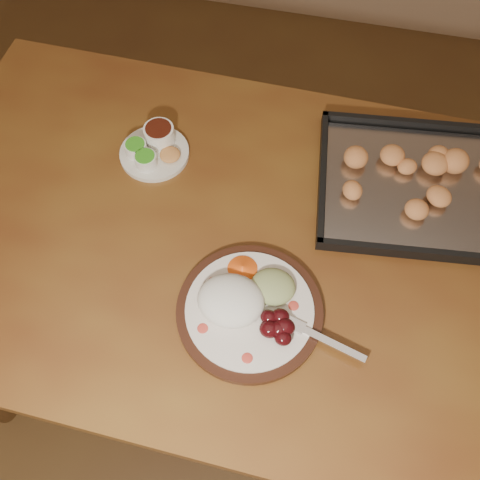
# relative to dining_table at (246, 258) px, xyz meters

# --- Properties ---
(ground) EXTENTS (4.00, 4.00, 0.00)m
(ground) POSITION_rel_dining_table_xyz_m (-0.14, -0.28, -0.65)
(ground) COLOR brown
(ground) RESTS_ON ground
(dining_table) EXTENTS (1.52, 0.94, 0.75)m
(dining_table) POSITION_rel_dining_table_xyz_m (0.00, 0.00, 0.00)
(dining_table) COLOR brown
(dining_table) RESTS_ON ground
(dinner_plate) EXTENTS (0.37, 0.29, 0.07)m
(dinner_plate) POSITION_rel_dining_table_xyz_m (0.04, -0.16, 0.12)
(dinner_plate) COLOR black
(dinner_plate) RESTS_ON dining_table
(condiment_saucer) EXTENTS (0.16, 0.16, 0.05)m
(condiment_saucer) POSITION_rel_dining_table_xyz_m (-0.26, 0.17, 0.12)
(condiment_saucer) COLOR silver
(condiment_saucer) RESTS_ON dining_table
(baking_tray) EXTENTS (0.53, 0.41, 0.05)m
(baking_tray) POSITION_rel_dining_table_xyz_m (0.37, 0.21, 0.11)
(baking_tray) COLOR black
(baking_tray) RESTS_ON dining_table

